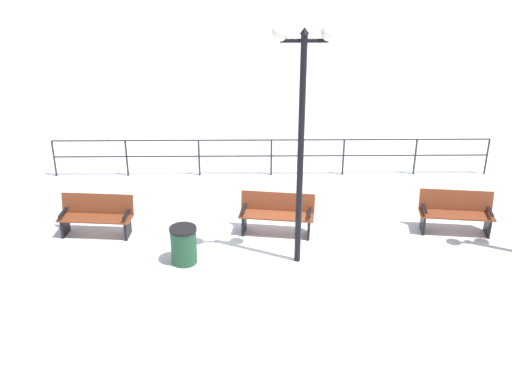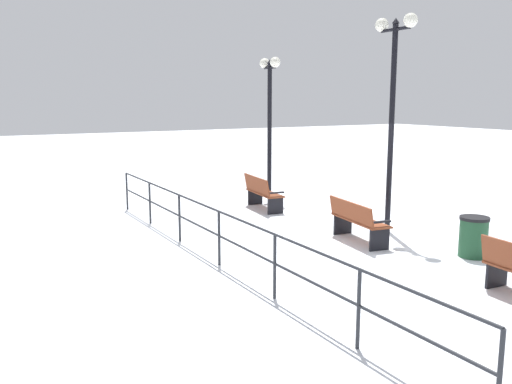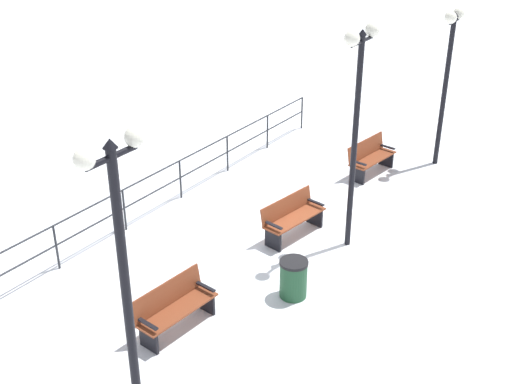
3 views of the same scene
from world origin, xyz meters
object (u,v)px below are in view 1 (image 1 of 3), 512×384
object	(u,v)px
bench_nearest	(96,215)
bench_third	(456,212)
trash_bin	(184,245)
bench_second	(277,213)
lamppost_middle	(302,101)

from	to	relation	value
bench_nearest	bench_third	xyz separation A→B (m)	(-0.02, 8.04, 0.02)
trash_bin	bench_third	bearing A→B (deg)	101.97
bench_second	lamppost_middle	world-z (taller)	lamppost_middle
lamppost_middle	bench_second	bearing A→B (deg)	-162.88
bench_second	bench_third	xyz separation A→B (m)	(-0.02, 4.02, 0.00)
lamppost_middle	trash_bin	size ratio (longest dim) A/B	6.05
bench_nearest	bench_second	size ratio (longest dim) A/B	0.97
bench_nearest	trash_bin	bearing A→B (deg)	63.76
bench_nearest	bench_second	xyz separation A→B (m)	(-0.01, 4.02, 0.02)
bench_third	lamppost_middle	size ratio (longest dim) A/B	0.35
bench_second	trash_bin	xyz separation A→B (m)	(1.25, -1.97, -0.08)
bench_third	bench_second	bearing A→B (deg)	-82.65
bench_second	bench_third	bearing A→B (deg)	98.56
bench_third	trash_bin	world-z (taller)	bench_third
bench_nearest	trash_bin	size ratio (longest dim) A/B	2.09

